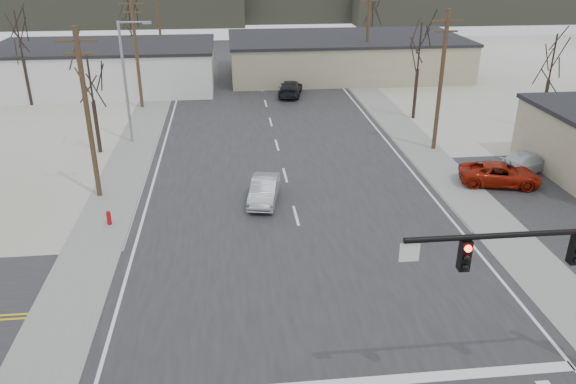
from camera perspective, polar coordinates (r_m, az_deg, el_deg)
The scene contains 27 objects.
ground at distance 24.70m, azimuth 3.08°, elevation -10.76°, with size 140.00×140.00×0.00m, color white.
main_road at distance 37.87m, azimuth -0.46°, elevation 2.27°, with size 18.00×110.00×0.05m, color #242426.
cross_road at distance 24.69m, azimuth 3.08°, elevation -10.72°, with size 90.00×10.00×0.04m, color #242426.
sidewalk_left at distance 42.98m, azimuth -15.39°, elevation 4.10°, with size 3.00×90.00×0.06m, color gray.
sidewalk_right at distance 44.66m, azimuth 12.60°, elevation 5.14°, with size 3.00×90.00×0.06m, color gray.
fire_hydrant at distance 31.86m, azimuth -17.74°, elevation -2.51°, with size 0.24×0.24×0.87m.
building_left_far at distance 62.41m, azimuth -18.02°, elevation 12.02°, with size 22.30×12.30×4.50m.
building_right_far at distance 66.46m, azimuth 5.81°, elevation 13.63°, with size 26.30×14.30×4.30m.
upole_left_b at distance 34.15m, azimuth -19.71°, elevation 7.62°, with size 2.20×0.30×10.00m.
upole_left_c at distance 53.34m, azimuth -15.17°, elevation 13.72°, with size 2.20×0.30×10.00m.
upole_left_d at distance 72.97m, azimuth -12.97°, elevation 16.54°, with size 2.20×0.30×10.00m.
upole_right_a at distance 41.78m, azimuth 15.28°, elevation 11.00°, with size 2.20×0.30×10.00m.
upole_right_b at distance 62.45m, azimuth 8.09°, elevation 15.71°, with size 2.20×0.30×10.00m.
streetlight_main at distance 43.56m, azimuth -16.02°, elevation 11.25°, with size 2.40×0.25×9.00m.
tree_left_near at distance 42.05m, azimuth -19.45°, elevation 10.57°, with size 3.30×3.30×7.35m.
tree_right_mid at distance 49.35m, azimuth 13.21°, elevation 13.96°, with size 3.74×3.74×8.33m.
tree_left_far at distance 67.27m, azimuth -15.79°, elevation 16.58°, with size 3.96×3.96×8.82m.
tree_right_far at distance 74.80m, azimuth 8.58°, elevation 17.32°, with size 3.52×3.52×7.84m.
tree_lot at distance 49.83m, azimuth 25.29°, elevation 12.02°, with size 3.52×3.52×7.84m.
tree_left_mid at distance 57.61m, azimuth -25.67°, elevation 14.04°, with size 3.96×3.96×8.82m.
hill_left at distance 116.82m, azimuth -22.85°, elevation 17.14°, with size 70.00×18.00×7.00m, color #333026.
hill_right at distance 122.81m, azimuth 20.67°, elevation 17.36°, with size 60.00×18.00×5.50m, color #333026.
sedan_crossing at distance 33.00m, azimuth -2.44°, elevation 0.21°, with size 1.49×4.27×1.41m, color gray.
car_far_a at distance 56.60m, azimuth 0.25°, elevation 10.50°, with size 2.08×5.12×1.49m, color black.
car_far_b at distance 82.14m, azimuth -3.80°, elevation 14.73°, with size 1.73×4.31×1.47m, color black.
car_parked_red at distance 37.70m, azimuth 20.74°, elevation 1.70°, with size 2.31×5.01×1.39m, color maroon.
car_parked_silver at distance 40.62m, azimuth 23.11°, elevation 2.85°, with size 1.89×4.66×1.35m, color silver.
Camera 1 is at (-3.46, -19.98, 14.11)m, focal length 35.00 mm.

